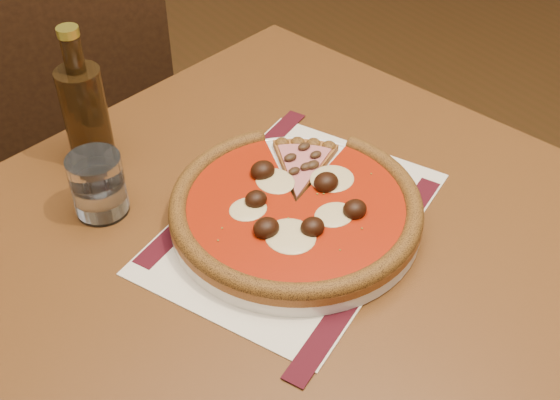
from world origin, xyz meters
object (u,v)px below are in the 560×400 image
object	(u,v)px
bottle	(85,111)
pizza	(296,204)
plate	(296,216)
chair_far	(74,132)
water_glass	(98,185)
table	(288,278)

from	to	relation	value
bottle	pizza	bearing A→B (deg)	-61.04
plate	bottle	size ratio (longest dim) A/B	1.56
plate	bottle	xyz separation A→B (m)	(-0.16, 0.28, 0.07)
chair_far	plate	world-z (taller)	chair_far
water_glass	pizza	bearing A→B (deg)	-40.97
pizza	water_glass	xyz separation A→B (m)	(-0.20, 0.17, 0.01)
water_glass	bottle	size ratio (longest dim) A/B	0.41
chair_far	water_glass	world-z (taller)	chair_far
plate	bottle	distance (m)	0.33
pizza	bottle	xyz separation A→B (m)	(-0.16, 0.28, 0.05)
table	bottle	world-z (taller)	bottle
table	water_glass	distance (m)	0.29
table	plate	world-z (taller)	plate
chair_far	bottle	xyz separation A→B (m)	(-0.10, -0.44, 0.34)
bottle	table	bearing A→B (deg)	-62.76
bottle	water_glass	bearing A→B (deg)	-109.09
chair_far	plate	distance (m)	0.78
plate	water_glass	xyz separation A→B (m)	(-0.20, 0.17, 0.03)
water_glass	bottle	bearing A→B (deg)	70.91
chair_far	bottle	distance (m)	0.57
table	water_glass	world-z (taller)	water_glass
plate	pizza	world-z (taller)	pizza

